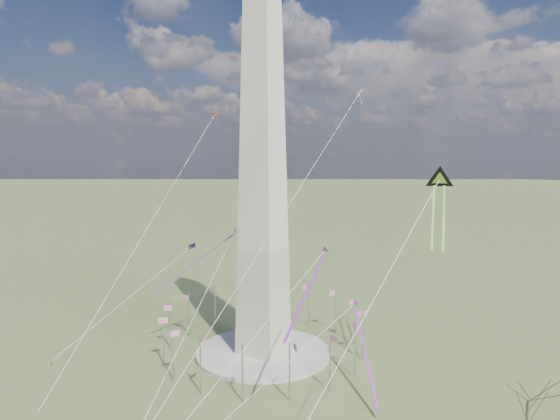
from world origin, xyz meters
The scene contains 13 objects.
ground centered at (0.00, 0.00, 0.00)m, with size 2000.00×2000.00×0.00m, color #4E6532.
plaza centered at (0.00, 0.00, 0.40)m, with size 36.00×36.00×0.80m, color #B6AEA6.
washington_monument centered at (0.00, 0.00, 47.95)m, with size 15.56×15.56×100.00m.
flagpole_ring centered at (0.00, 0.00, 7.27)m, with size 54.40×54.40×13.00m.
tree_near centered at (64.28, -15.76, 11.30)m, with size 9.05×9.05×15.85m.
person_west centered at (-41.48, -34.07, 0.75)m, with size 0.73×0.57×1.50m, color gray.
kite_delta_black centered at (41.50, 12.53, 46.27)m, with size 9.61×21.02×17.11m.
kite_diamond_purple centered at (-29.31, 5.94, 24.49)m, with size 2.34×2.86×8.36m.
kite_streamer_left centered at (23.94, -18.87, 27.51)m, with size 2.96×21.25×14.58m.
kite_streamer_mid centered at (-16.79, -1.69, 26.29)m, with size 14.47×21.07×16.67m.
kite_streamer_right centered at (29.03, -3.23, 11.40)m, with size 14.77×20.80×16.62m.
kite_small_red centered at (-46.12, 39.36, 66.83)m, with size 1.52×2.16×4.50m.
kite_small_white centered at (8.67, 43.99, 72.21)m, with size 1.36×2.16×4.80m.
Camera 1 is at (69.10, -107.88, 53.55)m, focal length 32.00 mm.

